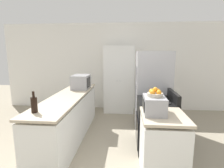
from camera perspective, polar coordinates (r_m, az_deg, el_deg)
wall_back at (r=5.38m, az=1.46°, el=5.58°), size 7.00×0.06×2.60m
counter_left at (r=3.69m, az=-13.87°, el=-10.61°), size 0.60×2.64×0.90m
counter_right at (r=2.68m, az=16.09°, el=-18.99°), size 0.60×0.71×0.90m
pantry_cabinet at (r=5.10m, az=2.32°, el=1.51°), size 0.86×0.55×1.92m
stove at (r=3.34m, az=13.99°, el=-12.48°), size 0.66×0.74×1.06m
refrigerator at (r=3.97m, az=13.01°, el=-2.40°), size 0.74×0.77×1.76m
microwave at (r=4.16m, az=-10.05°, el=0.70°), size 0.38×0.50×0.32m
wine_bottle at (r=2.68m, az=-24.08°, el=-6.11°), size 0.09×0.09×0.30m
toaster_oven at (r=2.49m, az=13.56°, el=-6.64°), size 0.29×0.41×0.24m
fruit_bowl at (r=2.44m, az=13.88°, el=-2.97°), size 0.21×0.21×0.13m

